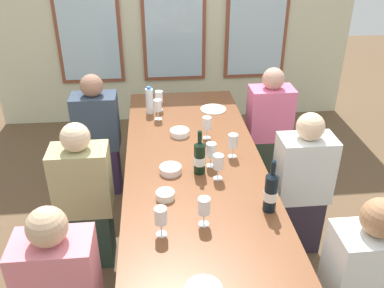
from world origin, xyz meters
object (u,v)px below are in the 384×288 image
(wine_bottle_1, at_px, (271,192))
(water_bottle, at_px, (149,101))
(seated_person_5, at_px, (301,188))
(tasting_bowl_0, at_px, (165,195))
(wine_glass_6, at_px, (204,207))
(wine_glass_8, at_px, (218,162))
(white_plate_0, at_px, (213,109))
(wine_glass_0, at_px, (207,124))
(wine_glass_1, at_px, (233,141))
(wine_glass_3, at_px, (159,97))
(tasting_bowl_1, at_px, (180,133))
(seated_person_1, at_px, (268,130))
(wine_glass_5, at_px, (158,106))
(seated_person_4, at_px, (85,200))
(tasting_bowl_2, at_px, (171,169))
(wine_glass_4, at_px, (211,151))
(seated_person_0, at_px, (98,138))
(wine_glass_7, at_px, (161,217))
(dining_table, at_px, (195,175))
(wine_bottle_0, at_px, (200,157))

(wine_bottle_1, height_order, water_bottle, wine_bottle_1)
(seated_person_5, bearing_deg, tasting_bowl_0, -161.71)
(wine_glass_6, bearing_deg, wine_glass_8, 71.85)
(white_plate_0, height_order, wine_glass_0, wine_glass_0)
(wine_glass_8, bearing_deg, wine_glass_6, -108.15)
(wine_glass_1, xyz_separation_m, wine_glass_3, (-0.49, 0.85, -0.00))
(tasting_bowl_1, distance_m, wine_glass_8, 0.66)
(tasting_bowl_1, bearing_deg, water_bottle, 117.24)
(seated_person_1, bearing_deg, wine_glass_6, -117.39)
(seated_person_1, relative_size, seated_person_5, 1.00)
(wine_glass_3, distance_m, wine_glass_5, 0.19)
(white_plate_0, relative_size, wine_glass_0, 1.28)
(wine_glass_0, relative_size, seated_person_4, 0.16)
(tasting_bowl_2, relative_size, wine_glass_4, 0.83)
(wine_bottle_1, distance_m, seated_person_1, 1.50)
(water_bottle, xyz_separation_m, wine_glass_1, (0.57, -0.80, 0.01))
(wine_glass_3, relative_size, seated_person_0, 0.16)
(wine_glass_3, xyz_separation_m, wine_glass_7, (-0.03, -1.62, 0.00))
(white_plate_0, height_order, wine_glass_4, wine_glass_4)
(wine_bottle_1, xyz_separation_m, wine_glass_6, (-0.39, -0.09, -0.01))
(tasting_bowl_0, bearing_deg, seated_person_0, 114.02)
(tasting_bowl_0, xyz_separation_m, wine_glass_8, (0.35, 0.18, 0.10))
(tasting_bowl_2, xyz_separation_m, seated_person_0, (-0.59, 0.94, -0.24))
(white_plate_0, distance_m, water_bottle, 0.56)
(dining_table, height_order, wine_glass_7, wine_glass_7)
(tasting_bowl_2, distance_m, seated_person_1, 1.36)
(wine_bottle_0, distance_m, seated_person_4, 0.85)
(wine_glass_7, bearing_deg, white_plate_0, 72.31)
(wine_bottle_0, xyz_separation_m, seated_person_1, (0.74, 0.97, -0.33))
(tasting_bowl_1, bearing_deg, tasting_bowl_0, -100.11)
(wine_glass_1, relative_size, wine_glass_7, 1.00)
(tasting_bowl_0, height_order, seated_person_4, seated_person_4)
(seated_person_1, height_order, seated_person_4, same)
(wine_glass_8, bearing_deg, wine_glass_1, 61.62)
(dining_table, xyz_separation_m, water_bottle, (-0.30, 0.92, 0.18))
(wine_glass_3, height_order, seated_person_4, seated_person_4)
(wine_glass_5, xyz_separation_m, wine_glass_6, (0.22, -1.37, 0.00))
(wine_glass_1, bearing_deg, wine_glass_8, -118.38)
(wine_glass_6, relative_size, wine_glass_7, 1.00)
(tasting_bowl_0, distance_m, wine_glass_6, 0.34)
(wine_glass_4, distance_m, seated_person_4, 0.93)
(wine_glass_5, bearing_deg, wine_glass_0, -45.58)
(wine_bottle_0, relative_size, wine_glass_7, 1.76)
(wine_glass_4, height_order, seated_person_0, seated_person_0)
(wine_glass_3, bearing_deg, wine_glass_1, -60.04)
(wine_glass_3, distance_m, seated_person_0, 0.64)
(water_bottle, height_order, wine_glass_4, water_bottle)
(water_bottle, xyz_separation_m, seated_person_4, (-0.46, -0.93, -0.33))
(wine_glass_8, relative_size, seated_person_4, 0.16)
(seated_person_0, bearing_deg, wine_glass_7, -71.67)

